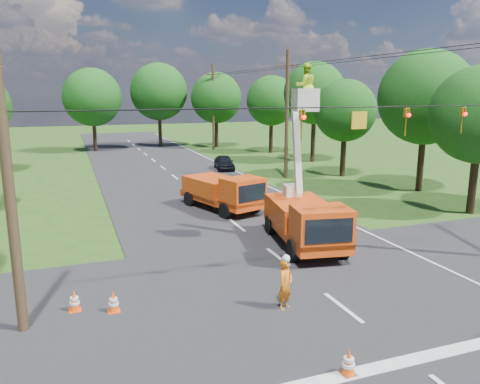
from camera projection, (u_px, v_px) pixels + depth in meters
name	position (u px, v px, depth m)	size (l,w,h in m)	color
ground	(190.00, 189.00, 33.35)	(140.00, 140.00, 0.00)	#274B16
road_main	(190.00, 189.00, 33.35)	(12.00, 100.00, 0.06)	black
road_cross	(313.00, 285.00, 16.82)	(56.00, 10.00, 0.07)	black
stop_bar	(411.00, 362.00, 12.05)	(9.00, 0.45, 0.02)	silver
edge_line	(262.00, 184.00, 35.23)	(0.12, 90.00, 0.02)	silver
bucket_truck	(305.00, 209.00, 20.69)	(3.26, 6.41, 8.01)	#E84D10
second_truck	(223.00, 191.00, 27.23)	(3.80, 6.19, 2.18)	#E84D10
ground_worker	(285.00, 284.00, 14.81)	(0.61, 0.40, 1.68)	orange
distant_car	(224.00, 162.00, 41.65)	(1.52, 3.77, 1.28)	black
traffic_cone_0	(349.00, 362.00, 11.39)	(0.38, 0.38, 0.71)	#FD4D0D
traffic_cone_2	(308.00, 232.00, 21.90)	(0.38, 0.38, 0.71)	#FD4D0D
traffic_cone_3	(289.00, 213.00, 25.47)	(0.38, 0.38, 0.71)	#FD4D0D
traffic_cone_4	(114.00, 302.00, 14.67)	(0.38, 0.38, 0.71)	#FD4D0D
traffic_cone_5	(74.00, 301.00, 14.74)	(0.38, 0.38, 0.71)	#FD4D0D
traffic_cone_7	(262.00, 186.00, 32.54)	(0.38, 0.38, 0.71)	#FD4D0D
pole_right_mid	(287.00, 114.00, 36.97)	(1.80, 0.30, 10.00)	#4C3823
pole_right_far	(213.00, 106.00, 55.33)	(1.80, 0.30, 10.00)	#4C3823
pole_left	(8.00, 179.00, 12.68)	(0.30, 0.30, 9.00)	#4C3823
signal_span	(374.00, 119.00, 16.33)	(18.00, 0.29, 1.07)	black
tree_right_a	(480.00, 115.00, 25.70)	(5.40, 5.40, 8.28)	#382616
tree_right_b	(426.00, 97.00, 31.53)	(6.40, 6.40, 9.65)	#382616
tree_right_c	(345.00, 111.00, 37.59)	(5.00, 5.00, 7.83)	#382616
tree_right_d	(315.00, 93.00, 45.18)	(6.00, 6.00, 9.70)	#382616
tree_right_e	(271.00, 101.00, 52.37)	(5.60, 5.60, 8.63)	#382616
tree_far_a	(92.00, 97.00, 53.31)	(6.60, 6.60, 9.50)	#382616
tree_far_b	(159.00, 92.00, 57.71)	(7.00, 7.00, 10.32)	#382616
tree_far_c	(216.00, 98.00, 57.30)	(6.20, 6.20, 9.18)	#382616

